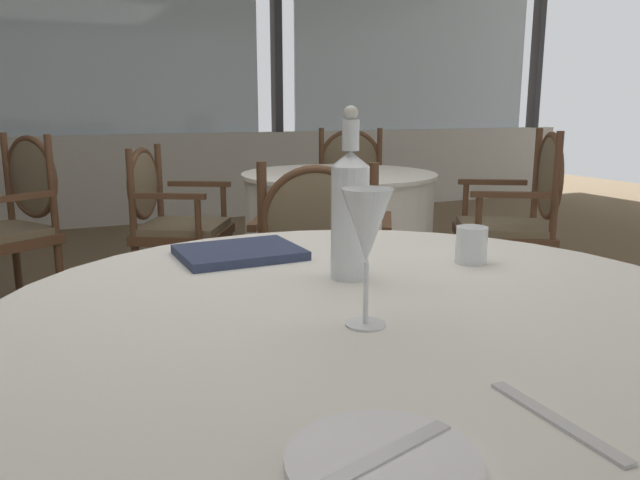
# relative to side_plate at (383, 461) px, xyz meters

# --- Properties ---
(ground_plane) EXTENTS (14.84, 14.84, 0.00)m
(ground_plane) POSITION_rel_side_plate_xyz_m (0.27, 1.36, -0.77)
(ground_plane) COLOR #756047
(window_wall_far) EXTENTS (10.78, 0.14, 2.98)m
(window_wall_far) POSITION_rel_side_plate_xyz_m (0.27, 5.64, 0.41)
(window_wall_far) COLOR beige
(window_wall_far) RESTS_ON ground_plane
(side_plate) EXTENTS (0.19, 0.19, 0.01)m
(side_plate) POSITION_rel_side_plate_xyz_m (0.00, 0.00, 0.00)
(side_plate) COLOR white
(side_plate) RESTS_ON foreground_table
(butter_knife) EXTENTS (0.18, 0.07, 0.00)m
(butter_knife) POSITION_rel_side_plate_xyz_m (0.00, 0.00, 0.01)
(butter_knife) COLOR silver
(butter_knife) RESTS_ON foreground_table
(dinner_fork) EXTENTS (0.02, 0.19, 0.00)m
(dinner_fork) POSITION_rel_side_plate_xyz_m (0.22, -0.00, -0.00)
(dinner_fork) COLOR silver
(dinner_fork) RESTS_ON foreground_table
(water_bottle) EXTENTS (0.08, 0.08, 0.34)m
(water_bottle) POSITION_rel_side_plate_xyz_m (0.27, 0.61, 0.13)
(water_bottle) COLOR white
(water_bottle) RESTS_ON foreground_table
(wine_glass) EXTENTS (0.08, 0.08, 0.22)m
(wine_glass) POSITION_rel_side_plate_xyz_m (0.17, 0.35, 0.15)
(wine_glass) COLOR white
(wine_glass) RESTS_ON foreground_table
(water_tumbler) EXTENTS (0.07, 0.07, 0.08)m
(water_tumbler) POSITION_rel_side_plate_xyz_m (0.57, 0.61, 0.04)
(water_tumbler) COLOR white
(water_tumbler) RESTS_ON foreground_table
(menu_book) EXTENTS (0.27, 0.22, 0.02)m
(menu_book) POSITION_rel_side_plate_xyz_m (0.12, 0.88, 0.01)
(menu_book) COLOR #2D3856
(menu_book) RESTS_ON foreground_table
(background_table_0) EXTENTS (1.02, 1.02, 0.77)m
(background_table_0) POSITION_rel_side_plate_xyz_m (1.13, 2.44, -0.39)
(background_table_0) COLOR silver
(background_table_0) RESTS_ON ground_plane
(dining_chair_0_0) EXTENTS (0.63, 0.65, 0.99)m
(dining_chair_0_0) POSITION_rel_side_plate_xyz_m (1.95, 1.97, -0.19)
(dining_chair_0_0) COLOR brown
(dining_chair_0_0) RESTS_ON ground_plane
(dining_chair_0_1) EXTENTS (0.65, 0.63, 0.96)m
(dining_chair_0_1) POSITION_rel_side_plate_xyz_m (1.60, 3.26, -0.21)
(dining_chair_0_1) COLOR brown
(dining_chair_0_1) RESTS_ON ground_plane
(dining_chair_0_2) EXTENTS (0.63, 0.65, 0.90)m
(dining_chair_0_2) POSITION_rel_side_plate_xyz_m (0.32, 2.91, -0.24)
(dining_chair_0_2) COLOR brown
(dining_chair_0_2) RESTS_ON ground_plane
(dining_chair_0_3) EXTENTS (0.65, 0.63, 0.91)m
(dining_chair_0_3) POSITION_rel_side_plate_xyz_m (0.66, 1.63, -0.24)
(dining_chair_0_3) COLOR brown
(dining_chair_0_3) RESTS_ON ground_plane
(dining_chair_1_0) EXTENTS (0.63, 0.65, 0.97)m
(dining_chair_1_0) POSITION_rel_side_plate_xyz_m (-0.45, 3.05, -0.21)
(dining_chair_1_0) COLOR brown
(dining_chair_1_0) RESTS_ON ground_plane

